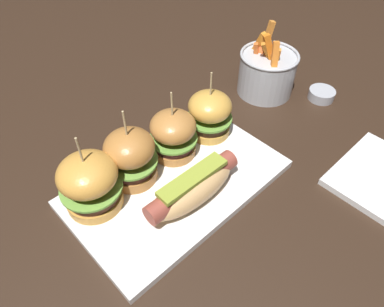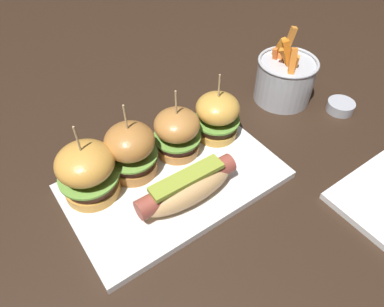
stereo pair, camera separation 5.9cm
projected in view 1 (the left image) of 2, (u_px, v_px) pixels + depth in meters
ground_plane at (177, 186)px, 0.61m from camera, size 3.00×3.00×0.00m
platter_main at (177, 183)px, 0.60m from camera, size 0.36×0.22×0.01m
hot_dog at (193, 187)px, 0.55m from camera, size 0.17×0.06×0.05m
slider_far_left at (90, 183)px, 0.53m from camera, size 0.10×0.10×0.14m
slider_center_left at (131, 156)px, 0.57m from camera, size 0.09×0.09×0.14m
slider_center_right at (173, 134)px, 0.61m from camera, size 0.08×0.08×0.13m
slider_far_right at (210, 114)px, 0.65m from camera, size 0.09×0.09×0.13m
fries_bucket at (267, 72)px, 0.77m from camera, size 0.12×0.12×0.15m
sauce_ramekin at (322, 94)px, 0.77m from camera, size 0.06×0.06×0.02m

